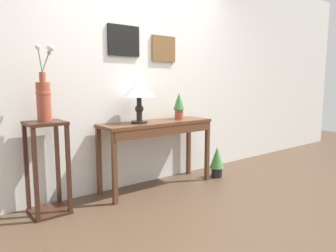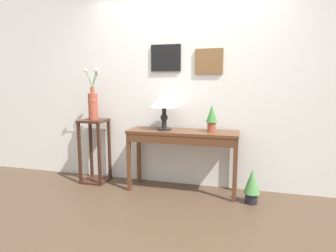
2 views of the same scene
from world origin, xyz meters
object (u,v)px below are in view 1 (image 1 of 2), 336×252
(console_table, at_px, (158,131))
(potted_plant_on_console, at_px, (179,104))
(pedestal_stand_left, at_px, (47,168))
(flower_vase_tall, at_px, (44,96))
(table_lamp, at_px, (139,90))
(potted_plant_floor, at_px, (217,160))

(console_table, xyz_separation_m, potted_plant_on_console, (0.35, 0.05, 0.29))
(pedestal_stand_left, bearing_deg, console_table, -2.34)
(flower_vase_tall, bearing_deg, table_lamp, -1.43)
(table_lamp, bearing_deg, pedestal_stand_left, 178.50)
(flower_vase_tall, height_order, potted_plant_floor, flower_vase_tall)
(console_table, distance_m, potted_plant_floor, 0.97)
(potted_plant_floor, bearing_deg, flower_vase_tall, 174.80)
(potted_plant_on_console, distance_m, pedestal_stand_left, 1.68)
(console_table, bearing_deg, flower_vase_tall, 177.71)
(table_lamp, bearing_deg, potted_plant_floor, -8.65)
(potted_plant_on_console, bearing_deg, table_lamp, -177.70)
(pedestal_stand_left, height_order, flower_vase_tall, flower_vase_tall)
(console_table, bearing_deg, pedestal_stand_left, 177.66)
(table_lamp, bearing_deg, console_table, -5.90)
(console_table, relative_size, pedestal_stand_left, 1.56)
(console_table, height_order, table_lamp, table_lamp)
(pedestal_stand_left, bearing_deg, table_lamp, -1.50)
(table_lamp, distance_m, potted_plant_on_console, 0.62)
(potted_plant_on_console, xyz_separation_m, flower_vase_tall, (-1.59, 0.00, 0.14))
(table_lamp, bearing_deg, flower_vase_tall, 178.57)
(potted_plant_on_console, bearing_deg, potted_plant_floor, -20.95)
(flower_vase_tall, bearing_deg, potted_plant_floor, -5.20)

